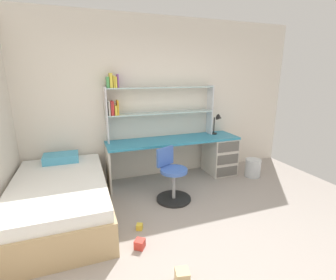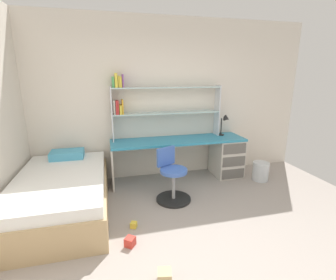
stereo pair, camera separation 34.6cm
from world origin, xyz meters
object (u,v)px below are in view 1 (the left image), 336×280
object	(u,v)px
toy_block_yellow_2	(139,227)
waste_bin	(253,168)
bookshelf_hutch	(149,102)
bed_platform	(61,199)
toy_block_natural_0	(182,277)
desk	(206,152)
desk_lamp	(218,121)
toy_block_red_1	(140,244)
swivel_chair	(172,180)

from	to	relation	value
toy_block_yellow_2	waste_bin	bearing A→B (deg)	20.39
toy_block_yellow_2	bookshelf_hutch	bearing A→B (deg)	69.15
bed_platform	toy_block_natural_0	xyz separation A→B (m)	(1.07, -1.50, -0.21)
bookshelf_hutch	bed_platform	size ratio (longest dim) A/B	0.97
desk	desk_lamp	size ratio (longest dim) A/B	6.09
toy_block_red_1	desk	bearing A→B (deg)	43.88
desk	toy_block_yellow_2	size ratio (longest dim) A/B	32.29
swivel_chair	toy_block_red_1	world-z (taller)	swivel_chair
swivel_chair	bed_platform	xyz separation A→B (m)	(-1.54, 0.03, -0.04)
bed_platform	waste_bin	xyz separation A→B (m)	(3.25, 0.28, -0.10)
bookshelf_hutch	desk_lamp	world-z (taller)	bookshelf_hutch
desk	bookshelf_hutch	xyz separation A→B (m)	(-1.03, 0.18, 0.95)
toy_block_natural_0	desk	bearing A→B (deg)	57.09
toy_block_red_1	waste_bin	bearing A→B (deg)	26.30
desk	bed_platform	distance (m)	2.57
swivel_chair	toy_block_natural_0	xyz separation A→B (m)	(-0.46, -1.47, -0.25)
bed_platform	toy_block_natural_0	bearing A→B (deg)	-54.40
swivel_chair	waste_bin	xyz separation A→B (m)	(1.71, 0.30, -0.15)
desk_lamp	swivel_chair	world-z (taller)	desk_lamp
desk_lamp	bed_platform	size ratio (longest dim) A/B	0.19
desk	toy_block_yellow_2	bearing A→B (deg)	-141.28
toy_block_red_1	toy_block_yellow_2	xyz separation A→B (m)	(0.07, 0.32, -0.01)
toy_block_red_1	bed_platform	bearing A→B (deg)	131.55
desk	waste_bin	bearing A→B (deg)	-27.21
desk_lamp	toy_block_red_1	xyz separation A→B (m)	(-1.93, -1.67, -0.94)
waste_bin	toy_block_yellow_2	world-z (taller)	waste_bin
desk	toy_block_natural_0	distance (m)	2.61
desk	bookshelf_hutch	distance (m)	1.42
bookshelf_hutch	toy_block_yellow_2	xyz separation A→B (m)	(-0.55, -1.45, -1.35)
toy_block_red_1	toy_block_yellow_2	world-z (taller)	toy_block_red_1
waste_bin	toy_block_natural_0	bearing A→B (deg)	-140.76
desk	bookshelf_hutch	size ratio (longest dim) A/B	1.22
toy_block_red_1	toy_block_natural_0	bearing A→B (deg)	-66.14
desk	swivel_chair	xyz separation A→B (m)	(-0.94, -0.70, -0.12)
toy_block_red_1	toy_block_yellow_2	size ratio (longest dim) A/B	1.39
desk_lamp	bed_platform	distance (m)	2.94
bookshelf_hutch	swivel_chair	distance (m)	1.39
swivel_chair	toy_block_red_1	size ratio (longest dim) A/B	7.82
swivel_chair	toy_block_red_1	xyz separation A→B (m)	(-0.72, -0.90, -0.26)
toy_block_natural_0	toy_block_yellow_2	size ratio (longest dim) A/B	1.71
bookshelf_hutch	bed_platform	bearing A→B (deg)	-149.47
desk_lamp	toy_block_yellow_2	bearing A→B (deg)	-144.00
desk	bed_platform	bearing A→B (deg)	-164.84
toy_block_natural_0	toy_block_yellow_2	bearing A→B (deg)	101.30
bed_platform	toy_block_natural_0	world-z (taller)	bed_platform
desk	waste_bin	xyz separation A→B (m)	(0.77, -0.40, -0.27)
desk	toy_block_red_1	xyz separation A→B (m)	(-1.66, -1.59, -0.38)
toy_block_natural_0	toy_block_red_1	size ratio (longest dim) A/B	1.23
bookshelf_hutch	toy_block_red_1	world-z (taller)	bookshelf_hutch
desk_lamp	toy_block_red_1	world-z (taller)	desk_lamp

